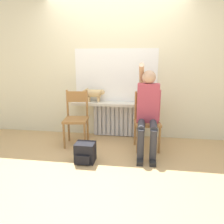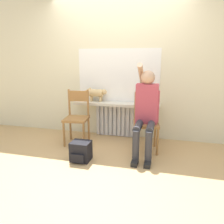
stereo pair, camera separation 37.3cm
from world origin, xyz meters
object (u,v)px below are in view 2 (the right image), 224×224
Objects in this scene: cat at (97,93)px; backpack at (81,151)px; person at (146,109)px; chair_left at (77,116)px; chair_right at (146,121)px.

backpack is at bearing -84.78° from cat.
backpack is (-0.88, -0.52, -0.58)m from person.
chair_left reaches higher than backpack.
backpack is (-0.87, -0.65, -0.34)m from chair_right.
chair_left is at bearing 174.05° from person.
chair_left and chair_right have the same top height.
chair_right is 0.67× the size of person.
cat is at bearing 149.71° from person.
cat is 1.66× the size of backpack.
person reaches higher than backpack.
backpack is (0.10, -1.10, -0.69)m from cat.
chair_left reaches higher than cat.
chair_right is 1.95× the size of cat.
backpack is at bearing -153.05° from chair_right.
chair_left is 0.67× the size of person.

